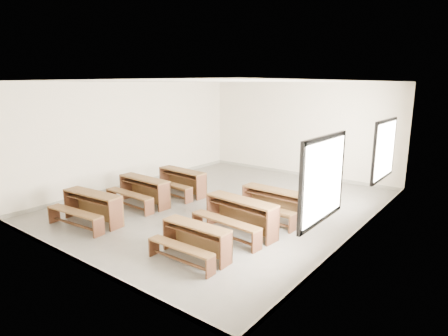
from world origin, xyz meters
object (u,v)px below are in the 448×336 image
Objects in this scene: desk_set_0 at (91,206)px; desk_set_1 at (143,189)px; desk_set_2 at (181,180)px; desk_set_5 at (273,202)px; desk_set_4 at (240,214)px; desk_set_3 at (195,239)px.

desk_set_1 is at bearing 88.90° from desk_set_0.
desk_set_2 reaches higher than desk_set_5.
desk_set_0 is at bearing -148.24° from desk_set_4.
desk_set_5 is (3.14, -0.14, -0.00)m from desk_set_2.
desk_set_0 is 4.21m from desk_set_5.
desk_set_1 is 3.47m from desk_set_5.
desk_set_4 reaches higher than desk_set_0.
desk_set_1 is at bearing 154.24° from desk_set_3.
desk_set_1 is 1.01× the size of desk_set_5.
desk_set_1 is (-0.11, 1.62, 0.00)m from desk_set_0.
desk_set_4 is at bearing -92.87° from desk_set_5.
desk_set_2 is (0.01, 2.94, 0.00)m from desk_set_0.
desk_set_4 reaches higher than desk_set_5.
desk_set_0 and desk_set_5 have the same top height.
desk_set_3 is 0.81× the size of desk_set_4.
desk_set_4 is at bearing 89.16° from desk_set_3.
desk_set_5 is at bearing 90.14° from desk_set_4.
desk_set_4 is (-0.00, 1.42, 0.07)m from desk_set_3.
desk_set_2 is at bearing 178.99° from desk_set_5.
desk_set_1 is 0.94× the size of desk_set_4.
desk_set_5 is at bearing 87.08° from desk_set_3.
desk_set_1 is 0.99× the size of desk_set_2.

